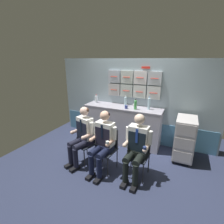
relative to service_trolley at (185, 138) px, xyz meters
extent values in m
cube|color=#282E47|center=(-1.34, -0.91, -0.53)|extent=(4.80, 4.80, 0.04)
cube|color=#90A4AF|center=(-1.34, 0.47, 0.56)|extent=(4.20, 0.06, 2.15)
cube|color=teal|center=(-1.34, 0.43, -0.22)|extent=(4.12, 0.01, 0.58)
cube|color=#B0AEB0|center=(-1.84, 0.41, 0.85)|extent=(0.32, 0.06, 0.31)
cylinder|color=red|center=(-1.84, 0.37, 0.85)|extent=(0.18, 0.01, 0.01)
cube|color=#B1BBB5|center=(-1.50, 0.41, 0.85)|extent=(0.32, 0.06, 0.31)
cylinder|color=red|center=(-1.50, 0.37, 0.85)|extent=(0.18, 0.01, 0.01)
cube|color=silver|center=(-1.15, 0.41, 0.85)|extent=(0.32, 0.06, 0.31)
cylinder|color=red|center=(-1.15, 0.37, 0.85)|extent=(0.18, 0.01, 0.01)
cube|color=silver|center=(-0.81, 0.41, 0.85)|extent=(0.32, 0.06, 0.31)
cylinder|color=red|center=(-0.81, 0.37, 0.85)|extent=(0.18, 0.01, 0.01)
cube|color=#A7ADBB|center=(-1.84, 0.41, 1.19)|extent=(0.32, 0.06, 0.31)
cylinder|color=red|center=(-1.84, 0.37, 1.19)|extent=(0.18, 0.01, 0.01)
cube|color=#B2BBB6|center=(-1.50, 0.41, 1.19)|extent=(0.32, 0.06, 0.31)
cylinder|color=red|center=(-1.50, 0.37, 1.19)|extent=(0.18, 0.01, 0.01)
cube|color=silver|center=(-1.15, 0.41, 1.19)|extent=(0.32, 0.06, 0.31)
cylinder|color=red|center=(-1.15, 0.37, 1.19)|extent=(0.18, 0.01, 0.01)
cube|color=#B1B8C0|center=(-0.81, 0.41, 1.19)|extent=(0.32, 0.06, 0.31)
cylinder|color=red|center=(-0.81, 0.37, 1.19)|extent=(0.18, 0.01, 0.01)
cube|color=red|center=(-1.04, 0.42, 1.43)|extent=(0.20, 0.02, 0.05)
cube|color=#ADA8B6|center=(-1.51, 0.18, -0.03)|extent=(1.94, 0.52, 0.95)
cube|color=#9D99A7|center=(-1.51, 0.18, 0.46)|extent=(1.98, 0.53, 0.03)
sphere|color=black|center=(-0.15, -0.27, -0.48)|extent=(0.07, 0.07, 0.07)
sphere|color=black|center=(0.16, -0.27, -0.48)|extent=(0.07, 0.07, 0.07)
sphere|color=black|center=(-0.15, 0.28, -0.48)|extent=(0.07, 0.07, 0.07)
sphere|color=black|center=(0.16, 0.28, -0.48)|extent=(0.07, 0.07, 0.07)
cube|color=beige|center=(0.00, 0.00, 0.00)|extent=(0.40, 0.64, 0.89)
cube|color=#AEA8A8|center=(0.00, -0.32, -0.29)|extent=(0.35, 0.01, 0.24)
cube|color=#AEA8A8|center=(0.00, -0.32, 0.00)|extent=(0.35, 0.01, 0.24)
cube|color=#AEA8A8|center=(0.00, -0.32, 0.30)|extent=(0.35, 0.01, 0.24)
cylinder|color=#28282D|center=(0.00, -0.30, 0.43)|extent=(0.32, 0.02, 0.02)
cylinder|color=#2D2D33|center=(-2.13, -1.08, -0.31)|extent=(0.02, 0.02, 0.41)
cylinder|color=#2D2D33|center=(-1.79, -1.19, -0.31)|extent=(0.02, 0.02, 0.41)
cylinder|color=#2D2D33|center=(-2.03, -0.74, -0.31)|extent=(0.02, 0.02, 0.41)
cylinder|color=#2D2D33|center=(-1.68, -0.85, -0.31)|extent=(0.02, 0.02, 0.41)
cube|color=#1C212B|center=(-1.91, -0.96, -0.09)|extent=(0.50, 0.50, 0.02)
cube|color=#1C212B|center=(-1.85, -0.78, 0.12)|extent=(0.36, 0.14, 0.40)
cylinder|color=#2D2D33|center=(-2.03, -0.74, 0.12)|extent=(0.02, 0.02, 0.40)
cylinder|color=#2D2D33|center=(-1.68, -0.85, 0.12)|extent=(0.02, 0.02, 0.40)
cube|color=black|center=(-2.10, -1.29, -0.48)|extent=(0.15, 0.24, 0.06)
cube|color=black|center=(-1.93, -1.34, -0.48)|extent=(0.15, 0.24, 0.06)
cylinder|color=black|center=(-2.09, -1.25, -0.25)|extent=(0.10, 0.10, 0.40)
cylinder|color=black|center=(-1.92, -1.30, -0.25)|extent=(0.10, 0.10, 0.40)
cylinder|color=black|center=(-2.04, -1.09, -0.03)|extent=(0.23, 0.38, 0.13)
cylinder|color=black|center=(-1.87, -1.15, -0.03)|extent=(0.23, 0.38, 0.13)
cube|color=black|center=(-1.91, -0.96, -0.02)|extent=(0.37, 0.29, 0.12)
cube|color=white|center=(-1.90, -0.95, 0.27)|extent=(0.38, 0.28, 0.46)
cube|color=black|center=(-1.93, -1.04, 0.23)|extent=(0.30, 0.11, 0.36)
cube|color=black|center=(-1.93, -1.05, 0.35)|extent=(0.04, 0.02, 0.25)
cylinder|color=white|center=(-2.09, -0.88, 0.32)|extent=(0.08, 0.08, 0.25)
cylinder|color=beige|center=(-2.11, -0.99, 0.17)|extent=(0.13, 0.24, 0.07)
sphere|color=beige|center=(-2.14, -1.09, 0.17)|extent=(0.08, 0.08, 0.08)
cylinder|color=white|center=(-1.71, -1.01, 0.32)|extent=(0.08, 0.08, 0.25)
cylinder|color=beige|center=(-1.76, -1.10, 0.17)|extent=(0.13, 0.24, 0.07)
sphere|color=beige|center=(-1.79, -1.20, 0.17)|extent=(0.08, 0.08, 0.08)
sphere|color=beige|center=(-1.90, -0.95, 0.62)|extent=(0.18, 0.18, 0.18)
ellipsoid|color=brown|center=(-1.90, -0.93, 0.64)|extent=(0.22, 0.21, 0.13)
cylinder|color=#2D2D33|center=(-1.60, -1.20, -0.31)|extent=(0.02, 0.02, 0.41)
cylinder|color=#2D2D33|center=(-1.24, -1.24, -0.31)|extent=(0.02, 0.02, 0.41)
cylinder|color=#2D2D33|center=(-1.56, -0.84, -0.31)|extent=(0.02, 0.02, 0.41)
cylinder|color=#2D2D33|center=(-1.21, -0.88, -0.31)|extent=(0.02, 0.02, 0.41)
cube|color=#1C212B|center=(-1.40, -1.04, -0.09)|extent=(0.44, 0.44, 0.02)
cube|color=#1C212B|center=(-1.38, -0.85, 0.12)|extent=(0.37, 0.07, 0.40)
cylinder|color=#2D2D33|center=(-1.56, -0.84, 0.12)|extent=(0.02, 0.02, 0.40)
cylinder|color=#2D2D33|center=(-1.21, -0.88, 0.12)|extent=(0.02, 0.02, 0.40)
cube|color=black|center=(-1.53, -1.40, -0.48)|extent=(0.11, 0.23, 0.06)
cube|color=black|center=(-1.35, -1.42, -0.48)|extent=(0.11, 0.23, 0.06)
cylinder|color=#141932|center=(-1.53, -1.36, -0.25)|extent=(0.10, 0.10, 0.40)
cylinder|color=#141932|center=(-1.35, -1.38, -0.25)|extent=(0.10, 0.10, 0.40)
cylinder|color=#141932|center=(-1.51, -1.19, -0.03)|extent=(0.17, 0.37, 0.13)
cylinder|color=#141932|center=(-1.33, -1.21, -0.03)|extent=(0.17, 0.37, 0.13)
cube|color=#141932|center=(-1.40, -1.04, -0.02)|extent=(0.34, 0.23, 0.12)
cube|color=white|center=(-1.40, -1.02, 0.27)|extent=(0.36, 0.23, 0.46)
cube|color=black|center=(-1.41, -1.12, 0.23)|extent=(0.32, 0.04, 0.37)
cube|color=black|center=(-1.41, -1.13, 0.35)|extent=(0.04, 0.01, 0.26)
cylinder|color=white|center=(-1.60, -1.00, 0.32)|extent=(0.08, 0.08, 0.25)
cylinder|color=#E2AE92|center=(-1.59, -1.11, 0.17)|extent=(0.09, 0.24, 0.07)
sphere|color=#E2AE92|center=(-1.60, -1.21, 0.17)|extent=(0.08, 0.08, 0.08)
cylinder|color=white|center=(-1.20, -1.04, 0.32)|extent=(0.08, 0.08, 0.25)
cylinder|color=#E2AE92|center=(-1.23, -1.14, 0.17)|extent=(0.09, 0.24, 0.07)
sphere|color=#E2AE92|center=(-1.24, -1.25, 0.17)|extent=(0.08, 0.08, 0.08)
cylinder|color=white|center=(-1.24, -1.25, 0.21)|extent=(0.06, 0.06, 0.06)
sphere|color=#E2AE92|center=(-1.40, -1.02, 0.63)|extent=(0.18, 0.18, 0.18)
ellipsoid|color=black|center=(-1.40, -1.01, 0.64)|extent=(0.19, 0.18, 0.13)
cylinder|color=#2D2D33|center=(-0.96, -1.13, -0.31)|extent=(0.02, 0.02, 0.41)
cylinder|color=#2D2D33|center=(-0.60, -1.15, -0.31)|extent=(0.02, 0.02, 0.41)
cylinder|color=#2D2D33|center=(-0.94, -0.77, -0.31)|extent=(0.02, 0.02, 0.41)
cylinder|color=#2D2D33|center=(-0.58, -0.79, -0.31)|extent=(0.02, 0.02, 0.41)
cube|color=#1C212B|center=(-0.77, -0.96, -0.09)|extent=(0.42, 0.42, 0.02)
cube|color=#1C212B|center=(-0.76, -0.77, 0.12)|extent=(0.37, 0.05, 0.40)
cylinder|color=#2D2D33|center=(-0.94, -0.77, 0.12)|extent=(0.02, 0.02, 0.40)
cylinder|color=#2D2D33|center=(-0.58, -0.79, 0.12)|extent=(0.02, 0.02, 0.40)
cube|color=black|center=(-0.88, -1.32, -0.48)|extent=(0.10, 0.22, 0.06)
cube|color=black|center=(-0.70, -1.33, -0.48)|extent=(0.10, 0.22, 0.06)
cylinder|color=black|center=(-0.88, -1.28, -0.25)|extent=(0.10, 0.10, 0.40)
cylinder|color=black|center=(-0.70, -1.29, -0.25)|extent=(0.10, 0.10, 0.40)
cylinder|color=black|center=(-0.87, -1.12, -0.03)|extent=(0.15, 0.37, 0.13)
cylinder|color=black|center=(-0.69, -1.13, -0.03)|extent=(0.15, 0.37, 0.13)
cube|color=black|center=(-0.77, -0.96, -0.02)|extent=(0.34, 0.22, 0.12)
cube|color=white|center=(-0.77, -0.94, 0.27)|extent=(0.36, 0.21, 0.46)
cube|color=black|center=(-0.77, -1.04, 0.23)|extent=(0.32, 0.03, 0.37)
cube|color=#1C3896|center=(-0.77, -1.05, 0.35)|extent=(0.04, 0.01, 0.26)
cylinder|color=white|center=(-0.97, -0.93, 0.32)|extent=(0.08, 0.08, 0.25)
cylinder|color=beige|center=(-0.96, -1.03, 0.17)|extent=(0.08, 0.23, 0.07)
sphere|color=beige|center=(-0.96, -1.13, 0.17)|extent=(0.08, 0.08, 0.08)
cylinder|color=white|center=(-0.57, -0.95, 0.32)|extent=(0.08, 0.08, 0.25)
cylinder|color=beige|center=(-0.59, -1.05, 0.17)|extent=(0.08, 0.23, 0.07)
sphere|color=beige|center=(-0.60, -1.16, 0.17)|extent=(0.08, 0.08, 0.08)
cylinder|color=navy|center=(-0.60, -1.16, 0.21)|extent=(0.06, 0.06, 0.06)
sphere|color=beige|center=(-0.77, -0.94, 0.63)|extent=(0.18, 0.18, 0.18)
ellipsoid|color=gray|center=(-0.77, -0.92, 0.65)|extent=(0.19, 0.17, 0.13)
cylinder|color=silver|center=(-1.47, 0.29, 0.58)|extent=(0.06, 0.06, 0.22)
cone|color=silver|center=(-1.47, 0.29, 0.70)|extent=(0.06, 0.06, 0.02)
cylinder|color=silver|center=(-1.47, 0.29, 0.72)|extent=(0.03, 0.03, 0.02)
cylinder|color=#AAD0E1|center=(-0.86, 0.22, 0.61)|extent=(0.06, 0.06, 0.27)
cone|color=#AAD0E1|center=(-0.86, 0.22, 0.75)|extent=(0.06, 0.06, 0.02)
cylinder|color=blue|center=(-0.86, 0.22, 0.77)|extent=(0.03, 0.03, 0.02)
cylinder|color=silver|center=(-2.32, 0.27, 0.56)|extent=(0.08, 0.08, 0.18)
cone|color=silver|center=(-2.32, 0.27, 0.67)|extent=(0.08, 0.08, 0.02)
cylinder|color=red|center=(-2.32, 0.27, 0.69)|extent=(0.03, 0.03, 0.02)
cylinder|color=#45A14F|center=(-1.15, 0.09, 0.58)|extent=(0.07, 0.07, 0.21)
cone|color=#45A14F|center=(-1.15, 0.09, 0.69)|extent=(0.07, 0.07, 0.02)
cylinder|color=black|center=(-1.15, 0.09, 0.72)|extent=(0.03, 0.03, 0.02)
cylinder|color=navy|center=(-1.37, 0.06, 0.51)|extent=(0.07, 0.07, 0.07)
cylinder|color=#382114|center=(-1.37, 0.06, 0.54)|extent=(0.06, 0.06, 0.01)
cylinder|color=silver|center=(-1.26, 0.31, 0.50)|extent=(0.06, 0.06, 0.06)
cylinder|color=#382114|center=(-1.26, 0.31, 0.53)|extent=(0.05, 0.05, 0.01)
camera|label=1|loc=(-0.08, -3.57, 1.62)|focal=26.48mm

